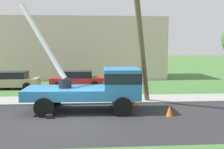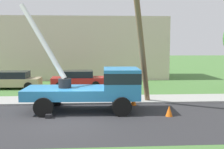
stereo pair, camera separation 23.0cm
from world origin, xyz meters
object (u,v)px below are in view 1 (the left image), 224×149
traffic_cone_ahead (170,111)px  parked_sedan_red (77,79)px  traffic_cone_curbside (133,100)px  leaning_utility_pole (140,33)px  parked_sedan_tan (12,80)px  utility_truck (98,86)px

traffic_cone_ahead → parked_sedan_red: 11.05m
traffic_cone_curbside → parked_sedan_red: size_ratio=0.13×
parked_sedan_red → leaning_utility_pole: bearing=-62.5°
leaning_utility_pole → parked_sedan_red: leaning_utility_pole is taller
leaning_utility_pole → traffic_cone_curbside: size_ratio=14.99×
traffic_cone_curbside → parked_sedan_tan: (-9.02, 6.84, 0.43)m
utility_truck → leaning_utility_pole: bearing=16.1°
utility_truck → leaning_utility_pole: leaning_utility_pole is taller
leaning_utility_pole → traffic_cone_ahead: 4.68m
utility_truck → parked_sedan_tan: (-6.85, 8.12, -0.70)m
leaning_utility_pole → parked_sedan_tan: bearing=141.4°
traffic_cone_ahead → traffic_cone_curbside: bearing=118.3°
traffic_cone_ahead → traffic_cone_curbside: 3.07m
traffic_cone_ahead → parked_sedan_red: bearing=117.9°
parked_sedan_red → utility_truck: bearing=-79.5°
parked_sedan_tan → traffic_cone_curbside: bearing=-37.2°
traffic_cone_curbside → leaning_utility_pole: bearing=-65.2°
utility_truck → traffic_cone_ahead: utility_truck is taller
traffic_cone_curbside → utility_truck: bearing=-149.3°
utility_truck → parked_sedan_tan: bearing=130.2°
utility_truck → parked_sedan_red: (-1.54, 8.35, -0.70)m
utility_truck → parked_sedan_red: bearing=100.5°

